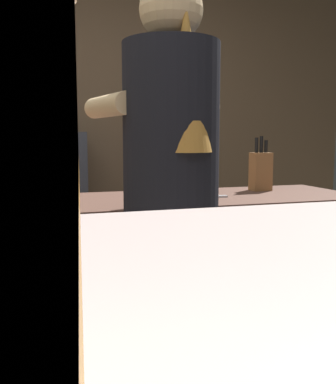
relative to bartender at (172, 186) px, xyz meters
name	(u,v)px	position (x,y,z in m)	size (l,w,h in m)	color
wall_back	(48,113)	(-0.34, 2.05, 0.36)	(5.20, 0.10, 2.70)	brown
prep_counter	(144,291)	(0.01, 0.46, -0.55)	(2.10, 0.60, 0.88)	#52362C
back_shelf	(29,216)	(-0.51, 1.77, -0.39)	(0.81, 0.36, 1.20)	#353943
bartender	(172,186)	(0.00, 0.00, 0.00)	(0.48, 0.54, 1.70)	#27343B
knife_block	(261,170)	(0.68, 0.57, 0.00)	(0.10, 0.08, 0.29)	#916137
chefs_knife	(202,197)	(0.28, 0.41, -0.10)	(0.24, 0.03, 0.01)	silver
bottle_vinegar	(44,122)	(-0.38, 1.82, 0.29)	(0.05, 0.05, 0.19)	#3C5D8F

